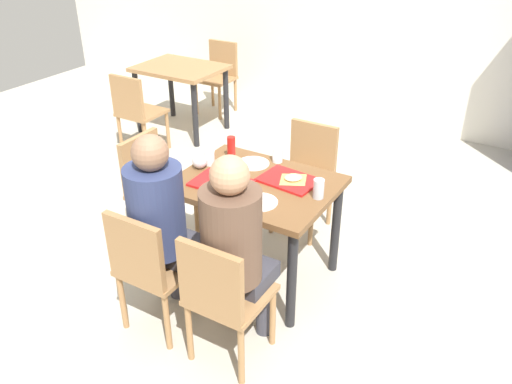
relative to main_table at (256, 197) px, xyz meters
name	(u,v)px	position (x,y,z in m)	size (l,w,h in m)	color
ground_plane	(256,275)	(0.00, 0.00, -0.63)	(10.00, 10.00, 0.02)	#B2AD9E
main_table	(256,197)	(0.00, 0.00, 0.00)	(0.99, 0.77, 0.73)	brown
chair_near_left	(149,265)	(-0.25, -0.77, -0.14)	(0.40, 0.40, 0.83)	#9E7247
chair_near_right	(222,294)	(0.25, -0.77, -0.14)	(0.40, 0.40, 0.83)	#9E7247
chair_far_side	(307,170)	(0.00, 0.77, -0.14)	(0.40, 0.40, 0.83)	#9E7247
chair_left_end	(153,183)	(-0.88, 0.00, -0.14)	(0.40, 0.40, 0.83)	#9E7247
person_in_red	(161,217)	(-0.25, -0.63, 0.11)	(0.32, 0.42, 1.24)	#383842
person_in_brown_jacket	(235,242)	(0.25, -0.63, 0.11)	(0.32, 0.42, 1.24)	#383842
tray_red_near	(221,183)	(-0.17, -0.14, 0.12)	(0.36, 0.26, 0.02)	red
tray_red_far	(289,180)	(0.17, 0.12, 0.12)	(0.36, 0.26, 0.02)	red
paper_plate_center	(253,163)	(-0.15, 0.21, 0.11)	(0.22, 0.22, 0.01)	white
paper_plate_near_edge	(259,202)	(0.15, -0.21, 0.11)	(0.22, 0.22, 0.01)	white
pizza_slice_a	(225,180)	(-0.15, -0.12, 0.13)	(0.21, 0.19, 0.02)	#DBAD60
pizza_slice_b	(293,178)	(0.20, 0.12, 0.13)	(0.20, 0.21, 0.02)	tan
plastic_cup_a	(278,155)	(-0.02, 0.33, 0.16)	(0.07, 0.07, 0.10)	white
plastic_cup_b	(231,198)	(0.02, -0.33, 0.16)	(0.07, 0.07, 0.10)	white
plastic_cup_c	(210,158)	(-0.40, 0.06, 0.16)	(0.07, 0.07, 0.10)	white
soda_can	(319,189)	(0.42, 0.02, 0.17)	(0.07, 0.07, 0.12)	#B7BCC6
condiment_bottle	(231,148)	(-0.32, 0.21, 0.19)	(0.06, 0.06, 0.16)	red
foil_bundle	(200,161)	(-0.42, -0.02, 0.16)	(0.10, 0.10, 0.10)	silver
background_table	(181,78)	(-2.05, 1.84, -0.01)	(0.90, 0.70, 0.73)	#9E7247
background_chair_near	(136,109)	(-2.05, 1.11, -0.14)	(0.40, 0.40, 0.83)	#9E7247
background_chair_far	(219,72)	(-2.05, 2.58, -0.14)	(0.40, 0.40, 0.83)	#9E7247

